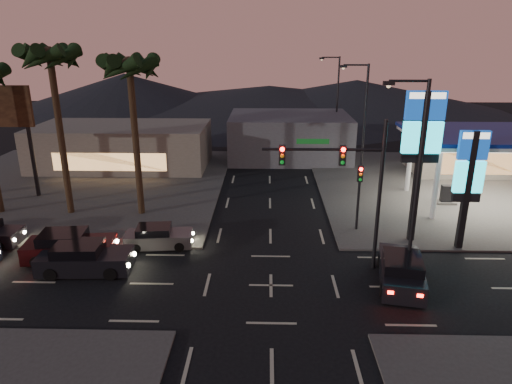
{
  "coord_description": "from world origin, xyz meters",
  "views": [
    {
      "loc": [
        -0.24,
        -20.09,
        11.7
      ],
      "look_at": [
        -0.89,
        5.7,
        3.0
      ],
      "focal_mm": 32.0,
      "sensor_mm": 36.0,
      "label": 1
    }
  ],
  "objects_px": {
    "gas_station": "(497,137)",
    "car_lane_b_front": "(158,237)",
    "pylon_sign_tall": "(422,138)",
    "car_lane_a_mid": "(69,247)",
    "suv_station": "(401,271)",
    "pylon_sign_short": "(470,172)",
    "traffic_signal_mast": "(347,174)",
    "car_lane_a_front": "(84,259)"
  },
  "relations": [
    {
      "from": "pylon_sign_tall",
      "to": "car_lane_b_front",
      "type": "height_order",
      "value": "pylon_sign_tall"
    },
    {
      "from": "car_lane_b_front",
      "to": "pylon_sign_tall",
      "type": "bearing_deg",
      "value": 4.37
    },
    {
      "from": "car_lane_a_front",
      "to": "car_lane_a_mid",
      "type": "relative_size",
      "value": 0.98
    },
    {
      "from": "car_lane_a_front",
      "to": "car_lane_a_mid",
      "type": "xyz_separation_m",
      "value": [
        -1.41,
        1.43,
        0.01
      ]
    },
    {
      "from": "car_lane_a_front",
      "to": "car_lane_b_front",
      "type": "distance_m",
      "value": 4.45
    },
    {
      "from": "gas_station",
      "to": "car_lane_a_front",
      "type": "height_order",
      "value": "gas_station"
    },
    {
      "from": "gas_station",
      "to": "car_lane_a_front",
      "type": "relative_size",
      "value": 2.45
    },
    {
      "from": "gas_station",
      "to": "pylon_sign_tall",
      "type": "relative_size",
      "value": 1.36
    },
    {
      "from": "car_lane_b_front",
      "to": "gas_station",
      "type": "bearing_deg",
      "value": 18.69
    },
    {
      "from": "pylon_sign_short",
      "to": "suv_station",
      "type": "height_order",
      "value": "pylon_sign_short"
    },
    {
      "from": "car_lane_a_front",
      "to": "pylon_sign_short",
      "type": "bearing_deg",
      "value": 8.98
    },
    {
      "from": "pylon_sign_tall",
      "to": "car_lane_b_front",
      "type": "bearing_deg",
      "value": -175.63
    },
    {
      "from": "suv_station",
      "to": "car_lane_a_front",
      "type": "bearing_deg",
      "value": 176.97
    },
    {
      "from": "pylon_sign_short",
      "to": "traffic_signal_mast",
      "type": "height_order",
      "value": "traffic_signal_mast"
    },
    {
      "from": "gas_station",
      "to": "car_lane_a_mid",
      "type": "height_order",
      "value": "gas_station"
    },
    {
      "from": "gas_station",
      "to": "car_lane_b_front",
      "type": "relative_size",
      "value": 2.97
    },
    {
      "from": "gas_station",
      "to": "car_lane_b_front",
      "type": "distance_m",
      "value": 24.32
    },
    {
      "from": "car_lane_a_mid",
      "to": "suv_station",
      "type": "xyz_separation_m",
      "value": [
        17.7,
        -2.29,
        -0.01
      ]
    },
    {
      "from": "traffic_signal_mast",
      "to": "car_lane_a_front",
      "type": "xyz_separation_m",
      "value": [
        -13.56,
        -0.78,
        -4.49
      ]
    },
    {
      "from": "traffic_signal_mast",
      "to": "car_lane_a_mid",
      "type": "xyz_separation_m",
      "value": [
        -14.97,
        0.65,
        -4.48
      ]
    },
    {
      "from": "pylon_sign_tall",
      "to": "car_lane_a_mid",
      "type": "distance_m",
      "value": 20.71
    },
    {
      "from": "gas_station",
      "to": "pylon_sign_short",
      "type": "xyz_separation_m",
      "value": [
        -5.0,
        -7.5,
        -0.42
      ]
    },
    {
      "from": "car_lane_a_mid",
      "to": "car_lane_b_front",
      "type": "distance_m",
      "value": 4.89
    },
    {
      "from": "pylon_sign_tall",
      "to": "suv_station",
      "type": "distance_m",
      "value": 7.92
    },
    {
      "from": "gas_station",
      "to": "suv_station",
      "type": "xyz_separation_m",
      "value": [
        -9.51,
        -11.65,
        -4.35
      ]
    },
    {
      "from": "traffic_signal_mast",
      "to": "gas_station",
      "type": "bearing_deg",
      "value": 39.28
    },
    {
      "from": "gas_station",
      "to": "pylon_sign_tall",
      "type": "distance_m",
      "value": 10.01
    },
    {
      "from": "pylon_sign_tall",
      "to": "pylon_sign_short",
      "type": "xyz_separation_m",
      "value": [
        2.5,
        -1.0,
        -1.74
      ]
    },
    {
      "from": "pylon_sign_short",
      "to": "car_lane_a_front",
      "type": "height_order",
      "value": "pylon_sign_short"
    },
    {
      "from": "pylon_sign_short",
      "to": "traffic_signal_mast",
      "type": "distance_m",
      "value": 7.69
    },
    {
      "from": "pylon_sign_tall",
      "to": "pylon_sign_short",
      "type": "height_order",
      "value": "pylon_sign_tall"
    },
    {
      "from": "car_lane_b_front",
      "to": "car_lane_a_mid",
      "type": "bearing_deg",
      "value": -159.58
    },
    {
      "from": "traffic_signal_mast",
      "to": "car_lane_b_front",
      "type": "relative_size",
      "value": 1.95
    },
    {
      "from": "gas_station",
      "to": "car_lane_a_mid",
      "type": "relative_size",
      "value": 2.4
    },
    {
      "from": "car_lane_a_mid",
      "to": "car_lane_b_front",
      "type": "relative_size",
      "value": 1.23
    },
    {
      "from": "car_lane_a_front",
      "to": "suv_station",
      "type": "relative_size",
      "value": 1.0
    },
    {
      "from": "gas_station",
      "to": "car_lane_b_front",
      "type": "bearing_deg",
      "value": -161.31
    },
    {
      "from": "car_lane_b_front",
      "to": "suv_station",
      "type": "bearing_deg",
      "value": -16.92
    },
    {
      "from": "car_lane_a_front",
      "to": "car_lane_a_mid",
      "type": "distance_m",
      "value": 2.01
    },
    {
      "from": "gas_station",
      "to": "traffic_signal_mast",
      "type": "xyz_separation_m",
      "value": [
        -12.24,
        -10.01,
        0.15
      ]
    },
    {
      "from": "gas_station",
      "to": "car_lane_a_mid",
      "type": "xyz_separation_m",
      "value": [
        -27.22,
        -9.36,
        -4.34
      ]
    },
    {
      "from": "pylon_sign_tall",
      "to": "car_lane_a_mid",
      "type": "height_order",
      "value": "pylon_sign_tall"
    }
  ]
}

